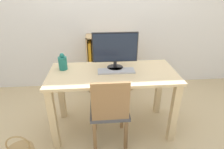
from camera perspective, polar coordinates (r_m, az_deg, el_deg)
The scene contains 8 objects.
ground_plane at distance 2.43m, azimuth 0.21°, elevation -15.59°, with size 10.00×10.00×0.00m, color #CCB284.
wall_back at distance 3.00m, azimuth -1.84°, elevation 20.00°, with size 8.00×0.05×2.60m.
desk at distance 2.08m, azimuth 0.23°, elevation -2.99°, with size 1.37×0.63×0.75m.
monitor at distance 2.02m, azimuth 0.97°, elevation 7.76°, with size 0.49×0.18×0.41m.
keyboard at distance 2.02m, azimuth 1.29°, elevation 1.09°, with size 0.40×0.14×0.02m.
vase at distance 2.12m, azimuth -14.79°, elevation 3.56°, with size 0.09×0.09×0.19m.
chair at distance 1.95m, azimuth -0.74°, elevation -10.62°, with size 0.40×0.40×0.83m.
bookshelf at distance 3.04m, azimuth -3.05°, elevation 2.91°, with size 0.73×0.28×0.91m.
Camera 1 is at (-0.16, -1.81, 1.61)m, focal length 30.00 mm.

